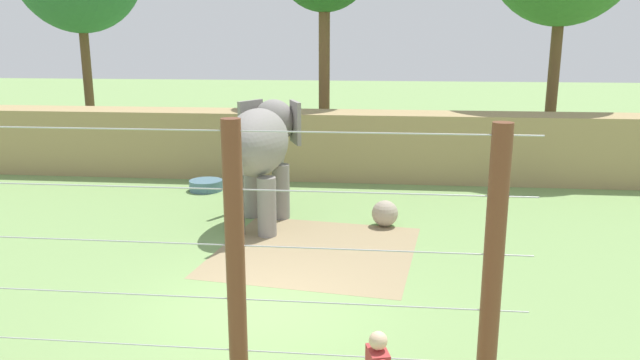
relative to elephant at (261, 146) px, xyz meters
The scene contains 7 objects.
ground_plane 5.85m from the elephant, 78.57° to the right, with size 120.00×120.00×0.00m, color #759956.
dirt_patch 3.50m from the elephant, 51.56° to the right, with size 4.61×4.63×0.01m, color #937F5B.
embankment_wall 5.83m from the elephant, 79.21° to the left, with size 36.00×1.80×2.38m, color tan.
elephant is the anchor object (origin of this frame).
enrichment_ball 3.82m from the elephant, ahead, with size 0.71×0.71×0.71m, color tan.
cable_fence 8.30m from the elephant, 82.01° to the right, with size 8.28×0.26×3.99m.
water_tub 4.57m from the elephant, 128.45° to the left, with size 1.10×1.10×0.35m.
Camera 1 is at (2.17, -10.39, 5.02)m, focal length 33.78 mm.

